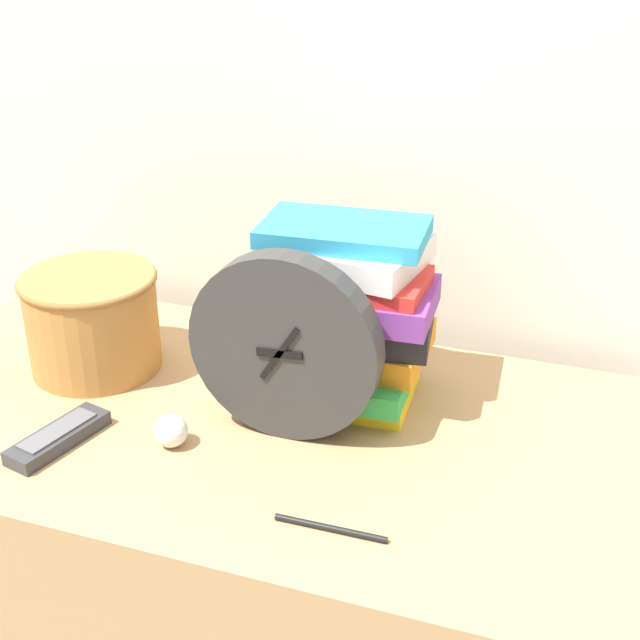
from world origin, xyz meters
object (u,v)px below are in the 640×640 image
(book_stack, at_px, (348,316))
(pen, at_px, (330,528))
(desk_clock, at_px, (285,347))
(tv_remote, at_px, (58,437))
(crumpled_paper_ball, at_px, (171,431))
(basket, at_px, (92,318))

(book_stack, relative_size, pen, 1.90)
(desk_clock, xyz_separation_m, tv_remote, (-0.28, -0.13, -0.12))
(crumpled_paper_ball, height_order, pen, crumpled_paper_ball)
(tv_remote, xyz_separation_m, crumpled_paper_ball, (0.15, 0.05, 0.01))
(book_stack, height_order, pen, book_stack)
(tv_remote, height_order, crumpled_paper_ball, crumpled_paper_ball)
(desk_clock, height_order, crumpled_paper_ball, desk_clock)
(basket, distance_m, crumpled_paper_ball, 0.27)
(desk_clock, height_order, book_stack, desk_clock)
(basket, xyz_separation_m, crumpled_paper_ball, (0.21, -0.16, -0.06))
(desk_clock, relative_size, basket, 1.27)
(basket, bearing_deg, book_stack, 7.38)
(pen, bearing_deg, desk_clock, 124.88)
(crumpled_paper_ball, distance_m, pen, 0.28)
(book_stack, relative_size, tv_remote, 1.66)
(tv_remote, distance_m, pen, 0.41)
(desk_clock, relative_size, book_stack, 1.01)
(book_stack, bearing_deg, crumpled_paper_ball, -131.12)
(book_stack, bearing_deg, pen, -75.97)
(book_stack, bearing_deg, tv_remote, -142.00)
(desk_clock, distance_m, pen, 0.25)
(book_stack, xyz_separation_m, crumpled_paper_ball, (-0.18, -0.21, -0.10))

